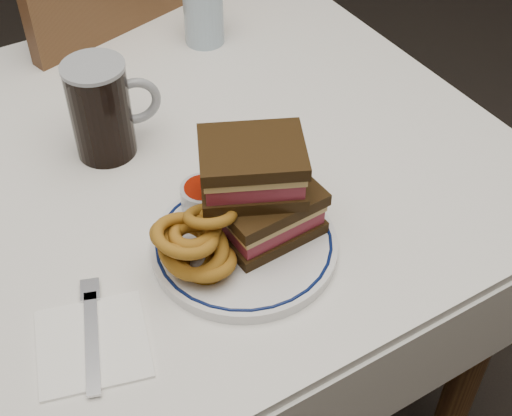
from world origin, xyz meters
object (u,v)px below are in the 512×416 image
main_plate (244,245)px  reuben_sandwich (259,189)px  beer_mug (102,109)px  chair_far (115,81)px

main_plate → reuben_sandwich: (0.03, 0.01, 0.07)m
beer_mug → main_plate: bearing=-75.9°
main_plate → reuben_sandwich: size_ratio=1.52×
chair_far → main_plate: 0.77m
main_plate → beer_mug: size_ratio=1.61×
chair_far → reuben_sandwich: (-0.07, -0.72, 0.28)m
reuben_sandwich → beer_mug: beer_mug is taller
chair_far → main_plate: size_ratio=4.20×
main_plate → beer_mug: beer_mug is taller
main_plate → chair_far: bearing=82.1°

